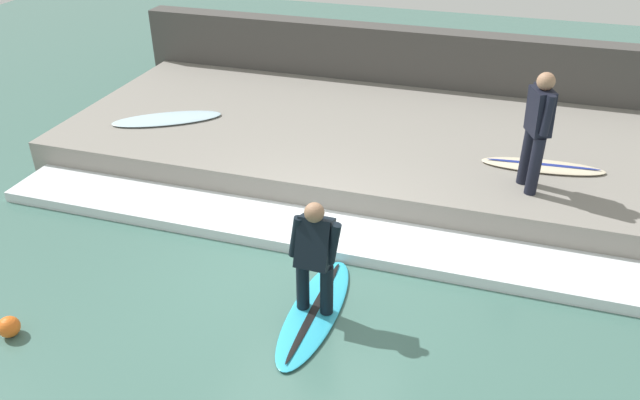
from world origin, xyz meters
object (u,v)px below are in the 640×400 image
surfboard_riding (315,311)px  surfer_waiting_near (537,126)px  marker_buoy (9,327)px  surfboard_waiting_near (543,166)px  surfboard_spare (167,119)px  surfer_riding (314,253)px

surfboard_riding → surfer_waiting_near: (2.86, -2.21, 1.42)m
surfboard_riding → marker_buoy: bearing=113.5°
surfboard_waiting_near → surfboard_spare: surfboard_waiting_near is taller
surfer_riding → surfboard_spare: (3.48, 3.81, -0.32)m
surfboard_riding → surfboard_waiting_near: (3.56, -2.43, 0.51)m
surfer_riding → surfboard_waiting_near: size_ratio=0.79×
marker_buoy → surfboard_spare: bearing=8.1°
surfer_riding → marker_buoy: bearing=113.5°
surfboard_waiting_near → surfboard_riding: bearing=145.6°
surfboard_spare → surfer_riding: bearing=-132.5°
surfboard_riding → surfer_riding: (0.00, 0.00, 0.82)m
marker_buoy → surfer_riding: bearing=-66.5°
surfboard_waiting_near → marker_buoy: bearing=131.5°
surfboard_spare → marker_buoy: 4.91m
surfer_riding → surfboard_waiting_near: (3.56, -2.43, -0.32)m
surfer_waiting_near → surfboard_spare: surfer_waiting_near is taller
surfer_waiting_near → surfboard_waiting_near: size_ratio=0.93×
surfer_riding → surfboard_spare: size_ratio=0.75×
surfboard_waiting_near → marker_buoy: size_ratio=7.52×
surfboard_riding → surfboard_spare: size_ratio=1.07×
surfboard_riding → surfer_waiting_near: 3.89m
surfer_waiting_near → surfboard_riding: bearing=142.3°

